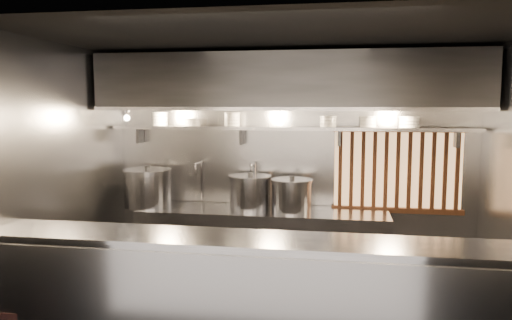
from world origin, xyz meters
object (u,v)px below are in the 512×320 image
(stock_pot_left, at_px, (148,188))
(stock_pot_mid, at_px, (292,195))
(heat_lamp, at_px, (125,113))
(stock_pot_right, at_px, (250,192))
(pendant_bulb, at_px, (280,122))

(stock_pot_left, xyz_separation_m, stock_pot_mid, (1.81, -0.02, -0.04))
(heat_lamp, height_order, stock_pot_right, heat_lamp)
(stock_pot_right, bearing_deg, stock_pot_left, -177.20)
(pendant_bulb, height_order, stock_pot_left, pendant_bulb)
(stock_pot_left, distance_m, stock_pot_mid, 1.81)
(heat_lamp, bearing_deg, stock_pot_left, 60.74)
(heat_lamp, relative_size, stock_pot_left, 0.45)
(heat_lamp, height_order, stock_pot_mid, heat_lamp)
(heat_lamp, distance_m, stock_pot_left, 0.98)
(stock_pot_left, relative_size, stock_pot_right, 1.19)
(heat_lamp, height_order, stock_pot_left, heat_lamp)
(heat_lamp, relative_size, stock_pot_right, 0.54)
(heat_lamp, distance_m, pendant_bulb, 1.83)
(heat_lamp, xyz_separation_m, stock_pot_left, (0.15, 0.26, -0.93))
(stock_pot_mid, height_order, stock_pot_right, stock_pot_right)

